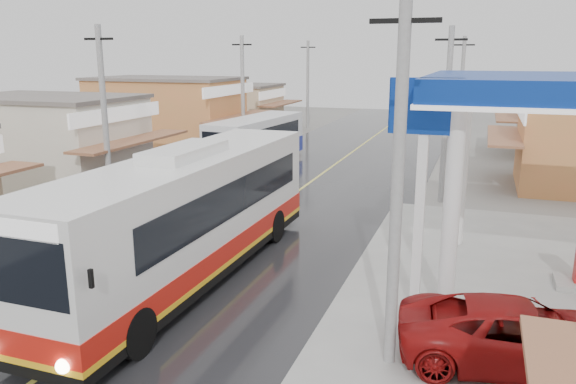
# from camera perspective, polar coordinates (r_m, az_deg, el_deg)

# --- Properties ---
(ground) EXTENTS (120.00, 120.00, 0.00)m
(ground) POSITION_cam_1_polar(r_m,az_deg,el_deg) (15.87, -16.18, -11.99)
(ground) COLOR slate
(ground) RESTS_ON ground
(road) EXTENTS (12.00, 90.00, 0.02)m
(road) POSITION_cam_1_polar(r_m,az_deg,el_deg) (28.68, 1.17, 0.18)
(road) COLOR black
(road) RESTS_ON ground
(centre_line) EXTENTS (0.15, 90.00, 0.01)m
(centre_line) POSITION_cam_1_polar(r_m,az_deg,el_deg) (28.68, 1.17, 0.21)
(centre_line) COLOR #D8CC4C
(centre_line) RESTS_ON road
(shopfronts_left) EXTENTS (11.00, 44.00, 5.20)m
(shopfronts_left) POSITION_cam_1_polar(r_m,az_deg,el_deg) (37.19, -16.77, 2.73)
(shopfronts_left) COLOR tan
(shopfronts_left) RESTS_ON ground
(utility_poles_left) EXTENTS (1.60, 50.00, 8.00)m
(utility_poles_left) POSITION_cam_1_polar(r_m,az_deg,el_deg) (32.34, -10.16, 1.51)
(utility_poles_left) COLOR gray
(utility_poles_left) RESTS_ON ground
(utility_poles_right) EXTENTS (1.60, 36.00, 8.00)m
(utility_poles_right) POSITION_cam_1_polar(r_m,az_deg,el_deg) (27.42, 15.22, -0.97)
(utility_poles_right) COLOR gray
(utility_poles_right) RESTS_ON ground
(coach_bus) EXTENTS (3.10, 13.25, 4.12)m
(coach_bus) POSITION_cam_1_polar(r_m,az_deg,el_deg) (17.31, -10.06, -2.42)
(coach_bus) COLOR silver
(coach_bus) RESTS_ON road
(second_bus) EXTENTS (3.21, 9.19, 2.99)m
(second_bus) POSITION_cam_1_polar(r_m,az_deg,el_deg) (34.79, -3.23, 5.27)
(second_bus) COLOR silver
(second_bus) RESTS_ON road
(jeepney) EXTENTS (5.60, 3.10, 1.48)m
(jeepney) POSITION_cam_1_polar(r_m,az_deg,el_deg) (13.74, 22.59, -13.31)
(jeepney) COLOR maroon
(jeepney) RESTS_ON ground
(cyclist) EXTENTS (0.69, 1.86, 1.99)m
(cyclist) POSITION_cam_1_polar(r_m,az_deg,el_deg) (20.66, -16.43, -3.98)
(cyclist) COLOR black
(cyclist) RESTS_ON ground
(tricycle_near) EXTENTS (1.74, 2.22, 1.50)m
(tricycle_near) POSITION_cam_1_polar(r_m,az_deg,el_deg) (27.38, -16.50, 0.77)
(tricycle_near) COLOR #26262D
(tricycle_near) RESTS_ON ground
(tyre_stack) EXTENTS (0.84, 0.84, 0.43)m
(tyre_stack) POSITION_cam_1_polar(r_m,az_deg,el_deg) (24.33, -18.54, -2.54)
(tyre_stack) COLOR black
(tyre_stack) RESTS_ON ground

